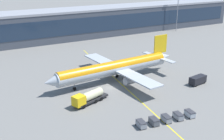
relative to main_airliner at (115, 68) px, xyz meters
The scene contains 12 objects.
ground_plane 7.30m from the main_airliner, 134.22° to the right, with size 700.00×700.00×0.00m, color slate.
apron_lead_in_line 4.81m from the main_airliner, 80.16° to the right, with size 0.30×80.00×0.01m, color yellow.
terminal_building 62.46m from the main_airliner, 83.67° to the left, with size 212.74×17.82×14.42m.
main_airliner is the anchor object (origin of this frame).
fuel_tanker 17.81m from the main_airliner, 142.72° to the right, with size 11.04×5.78×3.25m.
lavatory_truck 25.14m from the main_airliner, 36.03° to the right, with size 6.08×3.15×2.50m.
baggage_cart_0 28.54m from the main_airliner, 108.20° to the right, with size 1.92×2.83×1.48m.
baggage_cart_1 28.12m from the main_airliner, 101.73° to the right, with size 1.92×2.83×1.48m.
baggage_cart_2 28.07m from the main_airliner, 95.16° to the right, with size 1.92×2.83×1.48m.
baggage_cart_3 28.38m from the main_airliner, 88.64° to the right, with size 1.92×2.83×1.48m.
baggage_cart_4 29.04m from the main_airliner, 82.34° to the right, with size 1.92×2.83×1.48m.
apron_light_mast_0 85.79m from the main_airliner, 36.02° to the left, with size 2.80×0.50×25.93m.
Camera 1 is at (-36.88, -66.99, 32.59)m, focal length 45.43 mm.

